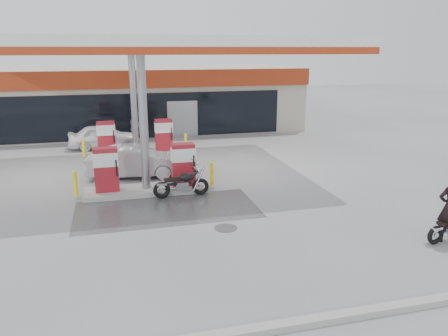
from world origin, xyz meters
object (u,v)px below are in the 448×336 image
object	(u,v)px
pump_island_near	(146,174)
sedan_white	(104,136)
pump_island_far	(136,142)
hatchback_silver	(136,161)
attendant	(136,128)
parked_motorcycle	(182,184)

from	to	relation	value
pump_island_near	sedan_white	xyz separation A→B (m)	(-1.53, 8.20, -0.07)
pump_island_near	pump_island_far	distance (m)	6.00
pump_island_far	hatchback_silver	world-z (taller)	pump_island_far
pump_island_far	attendant	world-z (taller)	attendant
pump_island_near	pump_island_far	xyz separation A→B (m)	(0.00, 6.00, 0.00)
pump_island_far	sedan_white	xyz separation A→B (m)	(-1.53, 2.20, -0.07)
sedan_white	hatchback_silver	world-z (taller)	hatchback_silver
pump_island_far	hatchback_silver	bearing A→B (deg)	-93.64
parked_motorcycle	pump_island_near	bearing A→B (deg)	144.34
parked_motorcycle	hatchback_silver	bearing A→B (deg)	113.45
attendant	hatchback_silver	size ratio (longest dim) A/B	0.46
hatchback_silver	pump_island_near	bearing A→B (deg)	-165.85
sedan_white	attendant	size ratio (longest dim) A/B	2.03
attendant	hatchback_silver	distance (m)	6.62
pump_island_far	attendant	bearing A→B (deg)	85.67
pump_island_near	attendant	bearing A→B (deg)	88.62
parked_motorcycle	attendant	bearing A→B (deg)	93.48
pump_island_near	pump_island_far	bearing A→B (deg)	90.00
pump_island_far	sedan_white	world-z (taller)	pump_island_far
pump_island_far	hatchback_silver	size ratio (longest dim) A/B	1.29
pump_island_near	sedan_white	size ratio (longest dim) A/B	1.37
pump_island_far	pump_island_near	bearing A→B (deg)	-90.00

